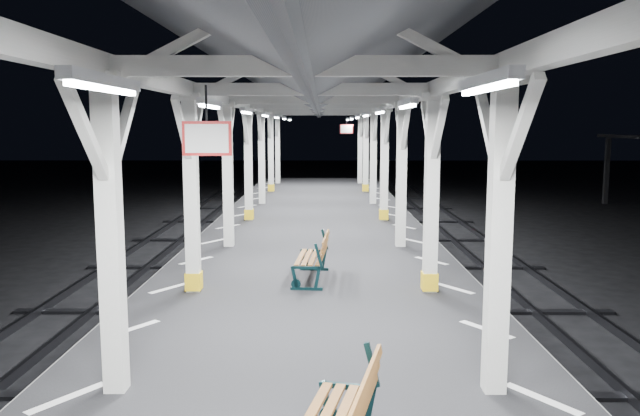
{
  "coord_description": "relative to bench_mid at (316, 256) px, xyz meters",
  "views": [
    {
      "loc": [
        0.19,
        -8.31,
        3.8
      ],
      "look_at": [
        0.14,
        3.73,
        2.2
      ],
      "focal_mm": 35.0,
      "sensor_mm": 36.0,
      "label": 1
    }
  ],
  "objects": [
    {
      "name": "platform",
      "position": [
        -0.06,
        -2.79,
        -0.94
      ],
      "size": [
        6.0,
        50.0,
        1.0
      ],
      "primitive_type": "cube",
      "color": "black",
      "rests_on": "ground"
    },
    {
      "name": "bench_mid",
      "position": [
        0.0,
        0.0,
        0.0
      ],
      "size": [
        0.69,
        1.57,
        0.83
      ],
      "rotation": [
        0.0,
        0.0,
        -0.08
      ],
      "color": "black",
      "rests_on": "platform"
    },
    {
      "name": "hazard_stripes_left",
      "position": [
        -2.51,
        -2.79,
        -0.44
      ],
      "size": [
        1.0,
        48.0,
        0.01
      ],
      "primitive_type": "cube",
      "color": "silver",
      "rests_on": "platform"
    },
    {
      "name": "canopy",
      "position": [
        -0.06,
        -2.81,
        3.11
      ],
      "size": [
        5.4,
        49.0,
        4.65
      ],
      "color": "silver",
      "rests_on": "platform"
    },
    {
      "name": "ground",
      "position": [
        -0.06,
        -2.79,
        -1.44
      ],
      "size": [
        120.0,
        120.0,
        0.0
      ],
      "primitive_type": "plane",
      "color": "black",
      "rests_on": "ground"
    },
    {
      "name": "hazard_stripes_right",
      "position": [
        2.39,
        -2.79,
        -0.44
      ],
      "size": [
        1.0,
        48.0,
        0.01
      ],
      "primitive_type": "cube",
      "color": "silver",
      "rests_on": "platform"
    }
  ]
}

